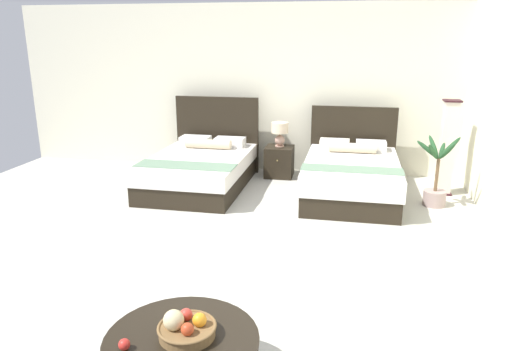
{
  "coord_description": "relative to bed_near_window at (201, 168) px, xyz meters",
  "views": [
    {
      "loc": [
        1.01,
        -4.58,
        2.21
      ],
      "look_at": [
        0.02,
        0.61,
        0.67
      ],
      "focal_mm": 33.2,
      "sensor_mm": 36.0,
      "label": 1
    }
  ],
  "objects": [
    {
      "name": "potted_palm",
      "position": [
        3.39,
        -0.25,
        0.02
      ],
      "size": [
        0.57,
        0.54,
        0.99
      ],
      "color": "gray",
      "rests_on": "ground"
    },
    {
      "name": "bed_near_window",
      "position": [
        0.0,
        0.0,
        0.0
      ],
      "size": [
        1.43,
        2.12,
        1.27
      ],
      "color": "black",
      "rests_on": "ground"
    },
    {
      "name": "fruit_bowl",
      "position": [
        1.23,
        -4.26,
        0.17
      ],
      "size": [
        0.37,
        0.37,
        0.19
      ],
      "color": "brown",
      "rests_on": "coffee_table"
    },
    {
      "name": "table_lamp",
      "position": [
        1.11,
        0.8,
        0.46
      ],
      "size": [
        0.28,
        0.28,
        0.4
      ],
      "color": "tan",
      "rests_on": "nightstand"
    },
    {
      "name": "floor_lamp_corner",
      "position": [
        3.6,
        0.33,
        0.39
      ],
      "size": [
        0.23,
        0.23,
        1.38
      ],
      "color": "#36171D",
      "rests_on": "ground"
    },
    {
      "name": "bed_near_corner",
      "position": [
        2.27,
        -0.01,
        0.01
      ],
      "size": [
        1.36,
        2.08,
        1.17
      ],
      "color": "black",
      "rests_on": "ground"
    },
    {
      "name": "wall_back",
      "position": [
        1.13,
        1.25,
        1.09
      ],
      "size": [
        9.42,
        0.12,
        2.77
      ],
      "primitive_type": "cube",
      "color": "silver",
      "rests_on": "ground"
    },
    {
      "name": "ground_plane",
      "position": [
        1.13,
        -2.13,
        -0.3
      ],
      "size": [
        9.42,
        10.37,
        0.02
      ],
      "primitive_type": "cube",
      "color": "#BBB8AA"
    },
    {
      "name": "loose_apple",
      "position": [
        0.91,
        -4.46,
        0.14
      ],
      "size": [
        0.07,
        0.07,
        0.07
      ],
      "color": "red",
      "rests_on": "coffee_table"
    },
    {
      "name": "nightstand",
      "position": [
        1.11,
        0.78,
        -0.04
      ],
      "size": [
        0.45,
        0.47,
        0.5
      ],
      "color": "black",
      "rests_on": "ground"
    }
  ]
}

